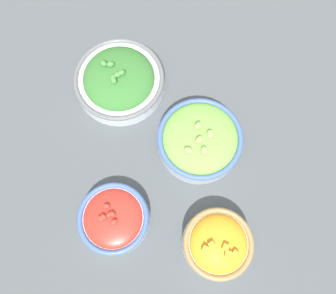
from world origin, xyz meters
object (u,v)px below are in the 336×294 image
at_px(bowl_squash, 219,243).
at_px(bowl_lettuce, 201,140).
at_px(bowl_broccoli, 121,80).
at_px(bowl_cherry_tomatoes, 115,218).

bearing_deg(bowl_squash, bowl_lettuce, 6.77).
distance_m(bowl_lettuce, bowl_broccoli, 0.24).
bearing_deg(bowl_broccoli, bowl_cherry_tomatoes, 179.15).
xyz_separation_m(bowl_lettuce, bowl_cherry_tomatoes, (-0.17, 0.19, -0.01)).
xyz_separation_m(bowl_lettuce, bowl_squash, (-0.22, -0.03, 0.00)).
height_order(bowl_lettuce, bowl_broccoli, bowl_lettuce).
distance_m(bowl_lettuce, bowl_squash, 0.23).
relative_size(bowl_lettuce, bowl_cherry_tomatoes, 1.26).
height_order(bowl_broccoli, bowl_squash, bowl_squash).
bearing_deg(bowl_lettuce, bowl_cherry_tomatoes, 131.68).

